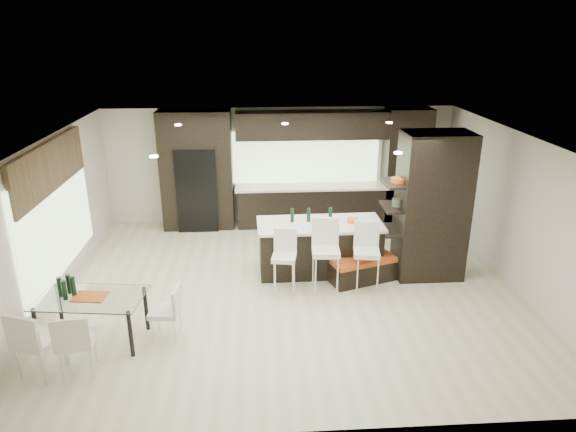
{
  "coord_description": "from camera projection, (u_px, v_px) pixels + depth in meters",
  "views": [
    {
      "loc": [
        -0.57,
        -8.18,
        4.39
      ],
      "look_at": [
        0.0,
        0.6,
        1.15
      ],
      "focal_mm": 32.0,
      "sensor_mm": 36.0,
      "label": 1
    }
  ],
  "objects": [
    {
      "name": "chair_end",
      "position": [
        165.0,
        315.0,
        7.58
      ],
      "size": [
        0.47,
        0.47,
        0.79
      ],
      "primitive_type": "cube",
      "rotation": [
        0.0,
        0.0,
        1.47
      ],
      "color": "silver",
      "rests_on": "ground"
    },
    {
      "name": "ground",
      "position": [
        290.0,
        288.0,
        9.21
      ],
      "size": [
        8.0,
        8.0,
        0.0
      ],
      "primitive_type": "plane",
      "color": "beige",
      "rests_on": "ground"
    },
    {
      "name": "ceiling_spots",
      "position": [
        289.0,
        137.0,
        8.51
      ],
      "size": [
        4.0,
        3.0,
        0.02
      ],
      "primitive_type": "cube",
      "color": "white",
      "rests_on": "ceiling"
    },
    {
      "name": "floor_vase",
      "position": [
        412.0,
        251.0,
        9.35
      ],
      "size": [
        0.52,
        0.52,
        1.13
      ],
      "primitive_type": null,
      "rotation": [
        0.0,
        0.0,
        -0.31
      ],
      "color": "#4A553D",
      "rests_on": "ground"
    },
    {
      "name": "window_back",
      "position": [
        306.0,
        157.0,
        11.95
      ],
      "size": [
        3.4,
        0.04,
        1.2
      ],
      "primitive_type": "cube",
      "color": "#B2D199",
      "rests_on": "back_wall"
    },
    {
      "name": "chair_near",
      "position": [
        77.0,
        344.0,
        6.81
      ],
      "size": [
        0.53,
        0.53,
        0.87
      ],
      "primitive_type": "cube",
      "rotation": [
        0.0,
        0.0,
        0.14
      ],
      "color": "silver",
      "rests_on": "ground"
    },
    {
      "name": "right_wall",
      "position": [
        518.0,
        212.0,
        8.98
      ],
      "size": [
        0.02,
        7.0,
        2.7
      ],
      "primitive_type": "cube",
      "color": "beige",
      "rests_on": "ground"
    },
    {
      "name": "dining_table",
      "position": [
        93.0,
        319.0,
        7.53
      ],
      "size": [
        1.6,
        1.02,
        0.73
      ],
      "primitive_type": "cube",
      "rotation": [
        0.0,
        0.0,
        -0.12
      ],
      "color": "white",
      "rests_on": "ground"
    },
    {
      "name": "window_left",
      "position": [
        57.0,
        218.0,
        8.69
      ],
      "size": [
        0.04,
        3.2,
        1.9
      ],
      "primitive_type": "cube",
      "color": "#B2D199",
      "rests_on": "left_wall"
    },
    {
      "name": "refrigerator",
      "position": [
        198.0,
        188.0,
        11.69
      ],
      "size": [
        0.9,
        0.68,
        1.9
      ],
      "primitive_type": "cube",
      "color": "black",
      "rests_on": "ground"
    },
    {
      "name": "ceiling",
      "position": [
        290.0,
        139.0,
        8.27
      ],
      "size": [
        8.0,
        7.0,
        0.02
      ],
      "primitive_type": "cube",
      "color": "white",
      "rests_on": "ground"
    },
    {
      "name": "back_cabinetry",
      "position": [
        303.0,
        169.0,
        11.74
      ],
      "size": [
        6.8,
        0.68,
        2.7
      ],
      "primitive_type": "cube",
      "color": "black",
      "rests_on": "ground"
    },
    {
      "name": "stool_mid",
      "position": [
        325.0,
        264.0,
        8.9
      ],
      "size": [
        0.5,
        0.5,
        1.06
      ],
      "primitive_type": "cube",
      "rotation": [
        0.0,
        0.0,
        -0.07
      ],
      "color": "silver",
      "rests_on": "ground"
    },
    {
      "name": "stool_right",
      "position": [
        366.0,
        264.0,
        8.97
      ],
      "size": [
        0.5,
        0.5,
        0.99
      ],
      "primitive_type": "cube",
      "rotation": [
        0.0,
        0.0,
        -0.14
      ],
      "color": "silver",
      "rests_on": "ground"
    },
    {
      "name": "partition_column",
      "position": [
        432.0,
        206.0,
        9.27
      ],
      "size": [
        1.2,
        0.8,
        2.7
      ],
      "primitive_type": "cube",
      "color": "black",
      "rests_on": "ground"
    },
    {
      "name": "chair_far",
      "position": [
        39.0,
        344.0,
        6.76
      ],
      "size": [
        0.65,
        0.65,
        0.93
      ],
      "primitive_type": "cube",
      "rotation": [
        0.0,
        0.0,
        -0.35
      ],
      "color": "silver",
      "rests_on": "ground"
    },
    {
      "name": "stool_left",
      "position": [
        284.0,
        268.0,
        8.91
      ],
      "size": [
        0.47,
        0.47,
        0.91
      ],
      "primitive_type": "cube",
      "rotation": [
        0.0,
        0.0,
        -0.18
      ],
      "color": "silver",
      "rests_on": "ground"
    },
    {
      "name": "left_wall",
      "position": [
        50.0,
        223.0,
        8.5
      ],
      "size": [
        0.02,
        7.0,
        2.7
      ],
      "primitive_type": "cube",
      "color": "beige",
      "rests_on": "ground"
    },
    {
      "name": "stone_accent",
      "position": [
        50.0,
        167.0,
        8.38
      ],
      "size": [
        0.08,
        3.0,
        0.8
      ],
      "primitive_type": "cube",
      "color": "brown",
      "rests_on": "left_wall"
    },
    {
      "name": "bench",
      "position": [
        363.0,
        270.0,
        9.37
      ],
      "size": [
        1.28,
        0.82,
        0.46
      ],
      "primitive_type": "cube",
      "rotation": [
        0.0,
        0.0,
        0.33
      ],
      "color": "black",
      "rests_on": "ground"
    },
    {
      "name": "back_wall",
      "position": [
        280.0,
        165.0,
        12.02
      ],
      "size": [
        8.0,
        0.02,
        2.7
      ],
      "primitive_type": "cube",
      "color": "beige",
      "rests_on": "ground"
    },
    {
      "name": "kitchen_island",
      "position": [
        319.0,
        247.0,
        9.7
      ],
      "size": [
        2.35,
        1.05,
        0.97
      ],
      "primitive_type": "cube",
      "rotation": [
        0.0,
        0.0,
        0.02
      ],
      "color": "black",
      "rests_on": "ground"
    }
  ]
}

